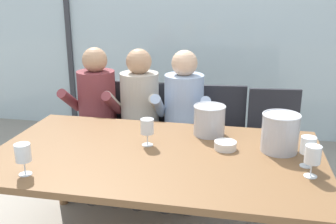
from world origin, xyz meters
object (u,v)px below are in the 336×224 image
chair_right_of_center (221,131)px  wine_glass_by_right_taster (308,147)px  ice_bucket_primary (280,132)px  ice_bucket_secondary (209,120)px  tasting_bowl (225,145)px  wine_glass_by_left_taster (313,156)px  dining_table (157,163)px  person_beige_jumper (137,112)px  wine_glass_center_pour (147,128)px  wine_glass_near_bucket (23,154)px  person_maroon_top (94,110)px  chair_left_of_center (142,126)px  chair_center (178,128)px  chair_near_curtain (103,123)px  chair_near_window_right (274,136)px  person_pale_blue_shirt (183,115)px

chair_right_of_center → wine_glass_by_right_taster: 1.19m
ice_bucket_primary → ice_bucket_secondary: 0.49m
tasting_bowl → wine_glass_by_left_taster: wine_glass_by_left_taster is taller
dining_table → person_beige_jumper: (-0.36, 0.84, 0.04)m
wine_glass_center_pour → wine_glass_near_bucket: bearing=-135.7°
chair_right_of_center → person_maroon_top: size_ratio=0.74×
wine_glass_center_pour → wine_glass_by_right_taster: bearing=-7.4°
chair_left_of_center → wine_glass_near_bucket: size_ratio=5.11×
chair_center → chair_near_curtain: bearing=173.5°
ice_bucket_secondary → wine_glass_near_bucket: (-0.90, -0.79, 0.01)m
wine_glass_by_left_taster → ice_bucket_primary: bearing=114.0°
person_maroon_top → ice_bucket_secondary: size_ratio=5.56×
wine_glass_by_right_taster → ice_bucket_primary: bearing=125.3°
tasting_bowl → person_maroon_top: bearing=148.6°
chair_left_of_center → person_beige_jumper: (0.00, -0.16, 0.17)m
ice_bucket_primary → wine_glass_near_bucket: bearing=-156.2°
ice_bucket_secondary → tasting_bowl: bearing=-62.1°
chair_near_window_right → ice_bucket_primary: 0.86m
chair_center → wine_glass_by_right_taster: bearing=-55.5°
chair_left_of_center → wine_glass_by_left_taster: (1.23, -1.13, 0.32)m
wine_glass_center_pour → person_beige_jumper: bearing=110.6°
chair_near_curtain → chair_left_of_center: size_ratio=1.00×
chair_right_of_center → ice_bucket_primary: (0.40, -0.82, 0.32)m
chair_near_curtain → wine_glass_by_right_taster: (1.58, -1.01, 0.32)m
ice_bucket_primary → wine_glass_center_pour: size_ratio=1.36×
dining_table → wine_glass_by_left_taster: wine_glass_by_left_taster is taller
chair_center → ice_bucket_secondary: ice_bucket_secondary is taller
dining_table → chair_left_of_center: 1.07m
person_beige_jumper → wine_glass_near_bucket: (-0.26, -1.25, 0.15)m
ice_bucket_primary → wine_glass_near_bucket: size_ratio=1.36×
chair_left_of_center → chair_center: same height
chair_right_of_center → person_pale_blue_shirt: size_ratio=0.74×
wine_glass_by_left_taster → chair_near_window_right: bearing=95.4°
dining_table → wine_glass_near_bucket: size_ratio=11.40×
chair_left_of_center → tasting_bowl: bearing=-47.4°
chair_center → wine_glass_by_left_taster: size_ratio=5.11×
chair_near_curtain → tasting_bowl: chair_near_curtain is taller
person_pale_blue_shirt → wine_glass_by_left_taster: bearing=-52.0°
chair_near_window_right → person_pale_blue_shirt: bearing=-176.0°
chair_right_of_center → wine_glass_near_bucket: size_ratio=5.11×
dining_table → chair_right_of_center: (0.33, 1.00, -0.13)m
person_maroon_top → person_pale_blue_shirt: 0.76m
chair_right_of_center → chair_near_window_right: bearing=-10.8°
person_maroon_top → ice_bucket_secondary: person_maroon_top is taller
chair_right_of_center → chair_near_window_right: 0.44m
person_pale_blue_shirt → ice_bucket_primary: 0.98m
chair_left_of_center → chair_near_window_right: size_ratio=1.00×
chair_near_curtain → person_maroon_top: size_ratio=0.74×
ice_bucket_primary → person_beige_jumper: bearing=148.6°
chair_near_window_right → chair_center: bearing=171.8°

